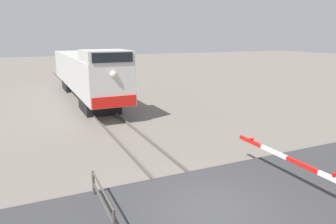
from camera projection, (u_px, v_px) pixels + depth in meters
name	position (u px, v px, depth m)	size (l,w,h in m)	color
ground_plane	(211.00, 215.00, 9.07)	(160.00, 160.00, 0.00)	slate
rail_track_left	(190.00, 218.00, 8.76)	(0.08, 80.00, 0.15)	#59544C
rail_track_right	(232.00, 207.00, 9.35)	(0.08, 80.00, 0.15)	#59544C
road_surface	(211.00, 212.00, 9.05)	(36.00, 5.19, 0.16)	#38383A
locomotive	(85.00, 73.00, 25.26)	(2.70, 18.14, 4.23)	black
guard_railing	(102.00, 199.00, 8.75)	(0.08, 2.52, 0.95)	#4C4742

